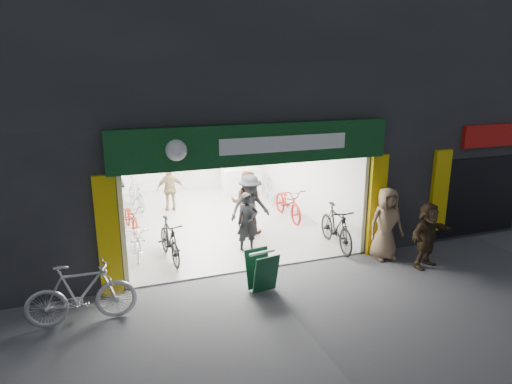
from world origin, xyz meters
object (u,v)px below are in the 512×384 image
bike_left_front (138,240)px  pedestrian_near (386,224)px  bike_right_front (336,227)px  parked_bike (81,293)px  sandwich_board (262,270)px

bike_left_front → pedestrian_near: pedestrian_near is taller
bike_right_front → pedestrian_near: 1.35m
bike_right_front → pedestrian_near: bearing=-47.0°
bike_left_front → parked_bike: size_ratio=0.79×
bike_right_front → parked_bike: parked_bike is taller
bike_left_front → pedestrian_near: (5.80, -2.34, 0.50)m
bike_right_front → bike_left_front: bearing=170.7°
bike_right_front → parked_bike: 6.55m
pedestrian_near → sandwich_board: size_ratio=2.11×
parked_bike → bike_right_front: bearing=-73.6°
bike_left_front → sandwich_board: 3.70m
bike_left_front → bike_right_front: bearing=-8.3°
parked_bike → sandwich_board: (3.62, 0.04, -0.12)m
bike_left_front → bike_right_front: size_ratio=0.82×
bike_left_front → parked_bike: 3.24m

